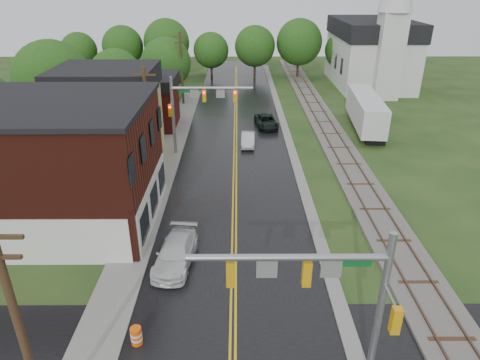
{
  "coord_description": "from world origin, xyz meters",
  "views": [
    {
      "loc": [
        0.26,
        -10.36,
        15.18
      ],
      "look_at": [
        0.38,
        13.92,
        3.5
      ],
      "focal_mm": 32.0,
      "sensor_mm": 36.0,
      "label": 1
    }
  ],
  "objects_px": {
    "utility_pole_a": "(21,333)",
    "semi_trailer": "(366,110)",
    "church": "(374,46)",
    "sedan_silver": "(248,140)",
    "suv_dark": "(266,121)",
    "construction_barrel": "(136,336)",
    "utility_pole_b": "(148,122)",
    "traffic_signal_near": "(326,285)",
    "pickup_white": "(176,253)",
    "brick_building": "(41,164)",
    "traffic_signal_far": "(196,102)",
    "tree_left_e": "(167,64)",
    "tree_left_c": "(117,76)",
    "utility_pole_c": "(181,67)",
    "tree_left_b": "(54,81)"
  },
  "relations": [
    {
      "from": "construction_barrel",
      "to": "tree_left_c",
      "type": "bearing_deg",
      "value": 104.81
    },
    {
      "from": "traffic_signal_near",
      "to": "tree_left_c",
      "type": "bearing_deg",
      "value": 114.56
    },
    {
      "from": "utility_pole_b",
      "to": "tree_left_b",
      "type": "xyz_separation_m",
      "value": [
        -11.05,
        9.9,
        1.0
      ]
    },
    {
      "from": "suv_dark",
      "to": "utility_pole_b",
      "type": "bearing_deg",
      "value": -135.69
    },
    {
      "from": "traffic_signal_near",
      "to": "utility_pole_c",
      "type": "distance_m",
      "value": 43.24
    },
    {
      "from": "utility_pole_c",
      "to": "traffic_signal_near",
      "type": "bearing_deg",
      "value": -76.26
    },
    {
      "from": "utility_pole_b",
      "to": "tree_left_e",
      "type": "height_order",
      "value": "utility_pole_b"
    },
    {
      "from": "traffic_signal_near",
      "to": "construction_barrel",
      "type": "distance_m",
      "value": 9.26
    },
    {
      "from": "utility_pole_c",
      "to": "semi_trailer",
      "type": "relative_size",
      "value": 0.77
    },
    {
      "from": "suv_dark",
      "to": "construction_barrel",
      "type": "bearing_deg",
      "value": -111.12
    },
    {
      "from": "traffic_signal_far",
      "to": "utility_pole_b",
      "type": "bearing_deg",
      "value": -123.68
    },
    {
      "from": "tree_left_c",
      "to": "sedan_silver",
      "type": "relative_size",
      "value": 2.09
    },
    {
      "from": "utility_pole_c",
      "to": "tree_left_c",
      "type": "xyz_separation_m",
      "value": [
        -7.05,
        -4.1,
        -0.21
      ]
    },
    {
      "from": "tree_left_e",
      "to": "pickup_white",
      "type": "xyz_separation_m",
      "value": [
        5.5,
        -35.9,
        -4.11
      ]
    },
    {
      "from": "utility_pole_c",
      "to": "semi_trailer",
      "type": "bearing_deg",
      "value": -26.42
    },
    {
      "from": "tree_left_b",
      "to": "semi_trailer",
      "type": "xyz_separation_m",
      "value": [
        31.72,
        1.83,
        -3.52
      ]
    },
    {
      "from": "traffic_signal_near",
      "to": "sedan_silver",
      "type": "xyz_separation_m",
      "value": [
        -2.23,
        27.12,
        -4.37
      ]
    },
    {
      "from": "utility_pole_b",
      "to": "traffic_signal_far",
      "type": "bearing_deg",
      "value": 56.32
    },
    {
      "from": "brick_building",
      "to": "semi_trailer",
      "type": "height_order",
      "value": "brick_building"
    },
    {
      "from": "utility_pole_c",
      "to": "church",
      "type": "bearing_deg",
      "value": 19.97
    },
    {
      "from": "tree_left_e",
      "to": "sedan_silver",
      "type": "bearing_deg",
      "value": -58.98
    },
    {
      "from": "utility_pole_b",
      "to": "construction_barrel",
      "type": "xyz_separation_m",
      "value": [
        2.44,
        -18.0,
        -4.26
      ]
    },
    {
      "from": "sedan_silver",
      "to": "semi_trailer",
      "type": "bearing_deg",
      "value": 22.1
    },
    {
      "from": "pickup_white",
      "to": "construction_barrel",
      "type": "height_order",
      "value": "pickup_white"
    },
    {
      "from": "traffic_signal_far",
      "to": "traffic_signal_near",
      "type": "bearing_deg",
      "value": -74.48
    },
    {
      "from": "church",
      "to": "tree_left_e",
      "type": "relative_size",
      "value": 2.45
    },
    {
      "from": "tree_left_e",
      "to": "tree_left_c",
      "type": "bearing_deg",
      "value": -129.81
    },
    {
      "from": "traffic_signal_near",
      "to": "pickup_white",
      "type": "distance_m",
      "value": 11.34
    },
    {
      "from": "tree_left_c",
      "to": "suv_dark",
      "type": "height_order",
      "value": "tree_left_c"
    },
    {
      "from": "utility_pole_a",
      "to": "semi_trailer",
      "type": "height_order",
      "value": "utility_pole_a"
    },
    {
      "from": "utility_pole_b",
      "to": "utility_pole_a",
      "type": "bearing_deg",
      "value": -90.0
    },
    {
      "from": "church",
      "to": "construction_barrel",
      "type": "height_order",
      "value": "church"
    },
    {
      "from": "church",
      "to": "utility_pole_a",
      "type": "height_order",
      "value": "church"
    },
    {
      "from": "tree_left_b",
      "to": "semi_trailer",
      "type": "height_order",
      "value": "tree_left_b"
    },
    {
      "from": "church",
      "to": "sedan_silver",
      "type": "distance_m",
      "value": 31.39
    },
    {
      "from": "traffic_signal_far",
      "to": "utility_pole_b",
      "type": "relative_size",
      "value": 0.82
    },
    {
      "from": "brick_building",
      "to": "suv_dark",
      "type": "distance_m",
      "value": 25.54
    },
    {
      "from": "semi_trailer",
      "to": "construction_barrel",
      "type": "distance_m",
      "value": 34.92
    },
    {
      "from": "church",
      "to": "utility_pole_b",
      "type": "xyz_separation_m",
      "value": [
        -26.8,
        -31.74,
        -1.11
      ]
    },
    {
      "from": "brick_building",
      "to": "traffic_signal_far",
      "type": "bearing_deg",
      "value": 53.08
    },
    {
      "from": "utility_pole_a",
      "to": "construction_barrel",
      "type": "height_order",
      "value": "utility_pole_a"
    },
    {
      "from": "tree_left_e",
      "to": "pickup_white",
      "type": "bearing_deg",
      "value": -81.29
    },
    {
      "from": "tree_left_b",
      "to": "tree_left_e",
      "type": "xyz_separation_m",
      "value": [
        9.0,
        14.0,
        -0.9
      ]
    },
    {
      "from": "brick_building",
      "to": "tree_left_b",
      "type": "xyz_separation_m",
      "value": [
        -5.36,
        16.9,
        1.57
      ]
    },
    {
      "from": "semi_trailer",
      "to": "tree_left_c",
      "type": "bearing_deg",
      "value": 167.46
    },
    {
      "from": "tree_left_c",
      "to": "brick_building",
      "type": "bearing_deg",
      "value": -86.86
    },
    {
      "from": "suv_dark",
      "to": "pickup_white",
      "type": "height_order",
      "value": "pickup_white"
    },
    {
      "from": "church",
      "to": "traffic_signal_far",
      "type": "relative_size",
      "value": 2.72
    },
    {
      "from": "traffic_signal_near",
      "to": "pickup_white",
      "type": "xyz_separation_m",
      "value": [
        -6.82,
        8.0,
        -4.26
      ]
    },
    {
      "from": "brick_building",
      "to": "utility_pole_c",
      "type": "bearing_deg",
      "value": 78.91
    }
  ]
}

